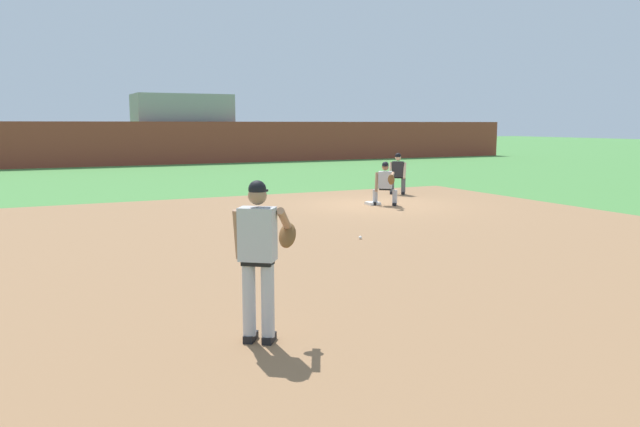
{
  "coord_description": "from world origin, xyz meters",
  "views": [
    {
      "loc": [
        -9.71,
        -16.44,
        2.48
      ],
      "look_at": [
        -5.17,
        -6.99,
        0.96
      ],
      "focal_mm": 35.0,
      "sensor_mm": 36.0,
      "label": 1
    }
  ],
  "objects_px": {
    "first_base_bag": "(373,203)",
    "baseball": "(360,238)",
    "first_baseman": "(386,182)",
    "pitcher": "(260,251)",
    "umpire": "(398,172)"
  },
  "relations": [
    {
      "from": "pitcher",
      "to": "first_baseman",
      "type": "relative_size",
      "value": 1.39
    },
    {
      "from": "pitcher",
      "to": "umpire",
      "type": "relative_size",
      "value": 1.27
    },
    {
      "from": "baseball",
      "to": "first_baseman",
      "type": "distance_m",
      "value": 5.74
    },
    {
      "from": "baseball",
      "to": "first_baseman",
      "type": "bearing_deg",
      "value": 53.02
    },
    {
      "from": "pitcher",
      "to": "first_baseman",
      "type": "height_order",
      "value": "pitcher"
    },
    {
      "from": "first_base_bag",
      "to": "baseball",
      "type": "relative_size",
      "value": 5.14
    },
    {
      "from": "umpire",
      "to": "baseball",
      "type": "bearing_deg",
      "value": -127.85
    },
    {
      "from": "umpire",
      "to": "pitcher",
      "type": "bearing_deg",
      "value": -128.46
    },
    {
      "from": "first_base_bag",
      "to": "umpire",
      "type": "xyz_separation_m",
      "value": [
        2.26,
        2.12,
        0.75
      ]
    },
    {
      "from": "first_base_bag",
      "to": "first_baseman",
      "type": "xyz_separation_m",
      "value": [
        0.24,
        -0.33,
        0.69
      ]
    },
    {
      "from": "first_baseman",
      "to": "umpire",
      "type": "bearing_deg",
      "value": 50.58
    },
    {
      "from": "baseball",
      "to": "first_baseman",
      "type": "xyz_separation_m",
      "value": [
        3.43,
        4.55,
        0.69
      ]
    },
    {
      "from": "first_base_bag",
      "to": "umpire",
      "type": "bearing_deg",
      "value": 43.23
    },
    {
      "from": "first_baseman",
      "to": "first_base_bag",
      "type": "bearing_deg",
      "value": 126.63
    },
    {
      "from": "first_baseman",
      "to": "pitcher",
      "type": "bearing_deg",
      "value": -128.22
    }
  ]
}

